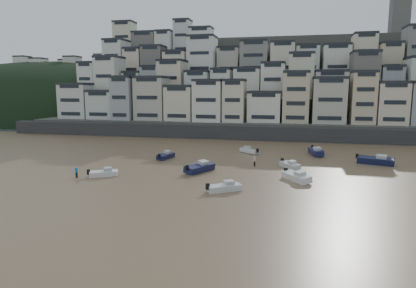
% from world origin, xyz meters
% --- Properties ---
extents(ground, '(400.00, 400.00, 0.00)m').
position_xyz_m(ground, '(0.00, 0.00, 0.00)').
color(ground, brown).
rests_on(ground, ground).
extents(sea_strip, '(340.00, 340.00, 0.00)m').
position_xyz_m(sea_strip, '(-110.00, 145.00, 0.01)').
color(sea_strip, '#42505E').
rests_on(sea_strip, ground).
extents(harbor_wall, '(140.00, 3.00, 3.50)m').
position_xyz_m(harbor_wall, '(10.00, 65.00, 1.75)').
color(harbor_wall, '#38383A').
rests_on(harbor_wall, ground).
extents(hillside, '(141.04, 66.00, 50.00)m').
position_xyz_m(hillside, '(14.73, 104.84, 13.01)').
color(hillside, '#4C4C47').
rests_on(hillside, ground).
extents(headland, '(216.00, 135.00, 53.33)m').
position_xyz_m(headland, '(-95.00, 135.00, 0.02)').
color(headland, black).
rests_on(headland, ground).
extents(boat_g, '(6.85, 4.04, 1.78)m').
position_xyz_m(boat_g, '(33.45, 39.15, 0.89)').
color(boat_g, '#12183B').
rests_on(boat_g, ground).
extents(boat_i, '(3.25, 6.69, 1.75)m').
position_xyz_m(boat_i, '(23.77, 46.28, 0.87)').
color(boat_i, '#141841').
rests_on(boat_i, ground).
extents(boat_c, '(4.64, 6.51, 1.71)m').
position_xyz_m(boat_c, '(4.90, 26.65, 0.85)').
color(boat_c, '#161B45').
rests_on(boat_c, ground).
extents(boat_f, '(2.58, 5.23, 1.37)m').
position_xyz_m(boat_f, '(-4.07, 35.97, 0.68)').
color(boat_f, '#161A44').
rests_on(boat_f, ground).
extents(boat_h, '(4.74, 4.39, 1.33)m').
position_xyz_m(boat_h, '(10.66, 45.37, 0.67)').
color(boat_h, silver).
rests_on(boat_h, ground).
extents(boat_a, '(4.95, 4.03, 1.33)m').
position_xyz_m(boat_a, '(10.75, 16.50, 0.67)').
color(boat_a, silver).
rests_on(boat_a, ground).
extents(boat_b, '(4.78, 5.63, 1.53)m').
position_xyz_m(boat_b, '(19.87, 24.13, 0.77)').
color(boat_b, white).
rests_on(boat_b, ground).
extents(boat_j, '(4.75, 3.64, 1.26)m').
position_xyz_m(boat_j, '(-8.51, 20.43, 0.63)').
color(boat_j, white).
rests_on(boat_j, ground).
extents(boat_e, '(3.99, 4.77, 1.29)m').
position_xyz_m(boat_e, '(18.86, 32.70, 0.65)').
color(boat_e, silver).
rests_on(boat_e, ground).
extents(person_blue, '(0.44, 0.44, 1.74)m').
position_xyz_m(person_blue, '(-12.03, 18.78, 0.87)').
color(person_blue, blue).
rests_on(person_blue, ground).
extents(person_pink, '(0.44, 0.44, 1.74)m').
position_xyz_m(person_pink, '(12.96, 33.03, 0.87)').
color(person_pink, '#DAA89A').
rests_on(person_pink, ground).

